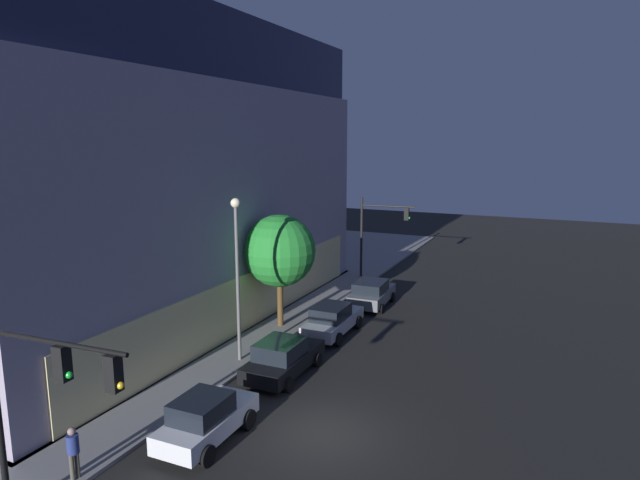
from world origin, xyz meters
TOP-DOWN VIEW (x-y plane):
  - ground_plane at (0.00, 0.00)m, footprint 120.00×120.00m
  - modern_building at (8.14, 23.60)m, footprint 28.53×31.41m
  - traffic_light_near_corner at (-7.49, 4.28)m, footprint 0.50×4.53m
  - traffic_light_far_corner at (21.24, 5.25)m, footprint 0.50×4.00m
  - street_lamp_sidewalk at (4.07, 6.14)m, footprint 0.44×0.44m
  - sidewalk_tree at (9.05, 6.72)m, footprint 3.92×3.92m
  - pedestrian_waiting at (-5.69, 5.67)m, footprint 0.36×0.36m
  - car_white at (-2.15, 3.45)m, footprint 4.09×2.00m
  - car_black at (3.66, 3.63)m, footprint 4.62×2.20m
  - car_silver at (9.22, 3.66)m, footprint 4.70×2.04m
  - car_grey at (14.91, 3.47)m, footprint 4.39×2.34m

SIDE VIEW (x-z plane):
  - ground_plane at x=0.00m, z-range 0.00..0.00m
  - car_black at x=3.66m, z-range -0.01..1.67m
  - car_grey at x=14.91m, z-range 0.01..1.65m
  - car_silver at x=9.22m, z-range 0.00..1.69m
  - car_white at x=-2.15m, z-range 0.00..1.72m
  - pedestrian_waiting at x=-5.69m, z-range 0.31..1.99m
  - traffic_light_far_corner at x=21.24m, z-range 1.08..7.00m
  - traffic_light_near_corner at x=-7.49m, z-range 1.33..7.08m
  - sidewalk_tree at x=9.05m, z-range 1.26..7.42m
  - street_lamp_sidewalk at x=4.07m, z-range 1.15..8.71m
  - modern_building at x=8.14m, z-range -0.08..16.54m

